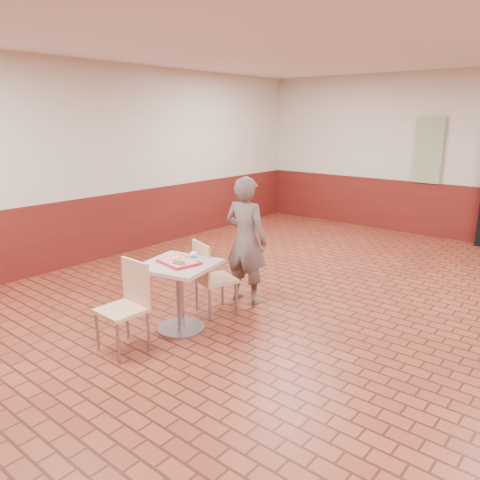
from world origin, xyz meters
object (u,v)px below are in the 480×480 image
Objects in this scene: ring_donut at (176,258)px; paper_cup at (194,257)px; serving_tray at (179,262)px; long_john_donut at (179,262)px; main_table at (180,285)px; chair_main_back at (210,274)px; chair_main_front at (127,301)px; customer at (246,240)px.

ring_donut is 0.20m from paper_cup.
long_john_donut is (0.08, -0.07, 0.03)m from serving_tray.
ring_donut reaches higher than main_table.
chair_main_back reaches higher than main_table.
paper_cup is at bearing 77.08° from long_john_donut.
serving_tray is 4.28× the size of ring_donut.
long_john_donut is at bearing -42.93° from serving_tray.
chair_main_back is 9.82× the size of paper_cup.
chair_main_back is (0.06, 1.09, -0.00)m from chair_main_front.
customer is 10.87× the size of long_john_donut.
ring_donut is 1.07× the size of paper_cup.
long_john_donut is at bearing -42.93° from main_table.
chair_main_front is at bearing -93.04° from ring_donut.
customer reaches higher than serving_tray.
chair_main_back reaches higher than paper_cup.
paper_cup reaches higher than main_table.
main_table is 0.30m from long_john_donut.
long_john_donut reaches higher than serving_tray.
chair_main_back is 0.65m from long_john_donut.
chair_main_front is 1.01× the size of chair_main_back.
long_john_donut is (0.11, -0.57, 0.30)m from chair_main_back.
paper_cup is at bearing 24.13° from ring_donut.
chair_main_front is at bearing -98.95° from main_table.
long_john_donut is 1.61× the size of paper_cup.
serving_tray is (0.00, 0.00, 0.25)m from main_table.
chair_main_back reaches higher than long_john_donut.
chair_main_back reaches higher than ring_donut.
chair_main_front is (-0.09, -0.59, -0.01)m from main_table.
chair_main_front reaches higher than paper_cup.
main_table is at bearing -20.59° from ring_donut.
chair_main_front is at bearing -108.00° from long_john_donut.
chair_main_back is 2.15× the size of serving_tray.
paper_cup is at bearing 89.77° from customer.
serving_tray is at bearing 113.86° from chair_main_back.
chair_main_back is at bearing 79.13° from customer.
serving_tray is at bearing 82.86° from chair_main_front.
long_john_donut is at bearing 120.94° from chair_main_back.
customer is 3.83× the size of serving_tray.
paper_cup is (0.12, 0.10, 0.31)m from main_table.
main_table is 0.86× the size of chair_main_back.
paper_cup reaches higher than long_john_donut.
chair_main_front reaches higher than serving_tray.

